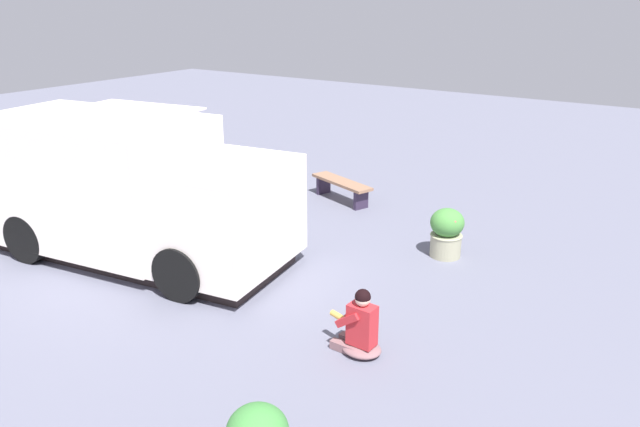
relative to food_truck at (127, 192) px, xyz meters
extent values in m
plane|color=slate|center=(-0.57, 0.83, -1.11)|extent=(40.00, 40.00, 0.00)
cube|color=white|center=(0.10, -0.66, 0.16)|extent=(2.77, 4.04, 2.09)
cube|color=white|center=(-0.28, 2.00, -0.08)|extent=(2.37, 1.90, 1.60)
cube|color=black|center=(-0.39, 2.78, 0.20)|extent=(1.79, 0.29, 0.61)
cube|color=black|center=(-1.03, -0.82, 0.29)|extent=(0.32, 2.05, 0.73)
cube|color=white|center=(-1.31, -0.86, 1.17)|extent=(0.91, 2.32, 0.03)
cube|color=#292021|center=(-0.02, 0.14, -0.99)|extent=(2.51, 5.31, 0.23)
cylinder|color=black|center=(0.75, 1.93, -0.69)|extent=(0.34, 0.86, 0.83)
cylinder|color=black|center=(-1.26, 1.64, -0.69)|extent=(0.34, 0.86, 0.83)
cylinder|color=black|center=(1.20, -1.18, -0.69)|extent=(0.34, 0.86, 0.83)
cylinder|color=black|center=(-0.81, -1.47, -0.69)|extent=(0.34, 0.86, 0.83)
ellipsoid|color=#7E5A5D|center=(0.51, 4.85, -1.04)|extent=(0.46, 0.54, 0.13)
cube|color=#7E5A5D|center=(0.40, 4.65, -1.05)|extent=(0.13, 0.36, 0.11)
cube|color=#7E5A5D|center=(0.60, 4.65, -1.05)|extent=(0.13, 0.36, 0.11)
cube|color=red|center=(0.51, 4.85, -0.71)|extent=(0.24, 0.35, 0.54)
sphere|color=beige|center=(0.51, 4.85, -0.35)|extent=(0.19, 0.19, 0.19)
sphere|color=black|center=(0.51, 4.85, -0.32)|extent=(0.20, 0.20, 0.20)
cube|color=red|center=(0.40, 4.71, -0.64)|extent=(0.11, 0.35, 0.28)
cube|color=red|center=(0.61, 4.71, -0.64)|extent=(0.11, 0.35, 0.28)
cylinder|color=gold|center=(0.50, 4.54, -0.72)|extent=(0.18, 0.36, 0.08)
cube|color=#DD6334|center=(0.50, 4.54, -0.70)|extent=(0.13, 0.30, 0.02)
cylinder|color=#A19F80|center=(-2.90, 4.52, -0.91)|extent=(0.52, 0.52, 0.40)
torus|color=#A5A582|center=(-2.90, 4.52, -0.73)|extent=(0.55, 0.55, 0.04)
ellipsoid|color=#48893D|center=(-2.90, 4.52, -0.50)|extent=(0.57, 0.57, 0.48)
sphere|color=#D23241|center=(-2.76, 4.70, -0.41)|extent=(0.08, 0.08, 0.08)
sphere|color=red|center=(-2.86, 4.34, -0.37)|extent=(0.05, 0.05, 0.05)
sphere|color=#EC303C|center=(-2.71, 4.62, -0.39)|extent=(0.07, 0.07, 0.07)
sphere|color=#EC344A|center=(-3.02, 4.32, -0.44)|extent=(0.06, 0.06, 0.06)
sphere|color=#EE313F|center=(-2.93, 4.76, -0.47)|extent=(0.06, 0.06, 0.06)
sphere|color=purple|center=(2.88, 4.85, -0.58)|extent=(0.06, 0.06, 0.06)
cube|color=#8F684E|center=(-4.42, 1.48, -0.68)|extent=(0.93, 1.67, 0.06)
cube|color=#2F243B|center=(-4.64, 0.87, -0.91)|extent=(0.35, 0.19, 0.40)
cube|color=#2F243B|center=(-4.20, 2.09, -0.91)|extent=(0.35, 0.19, 0.40)
camera|label=1|loc=(6.28, 8.09, 3.12)|focal=34.28mm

